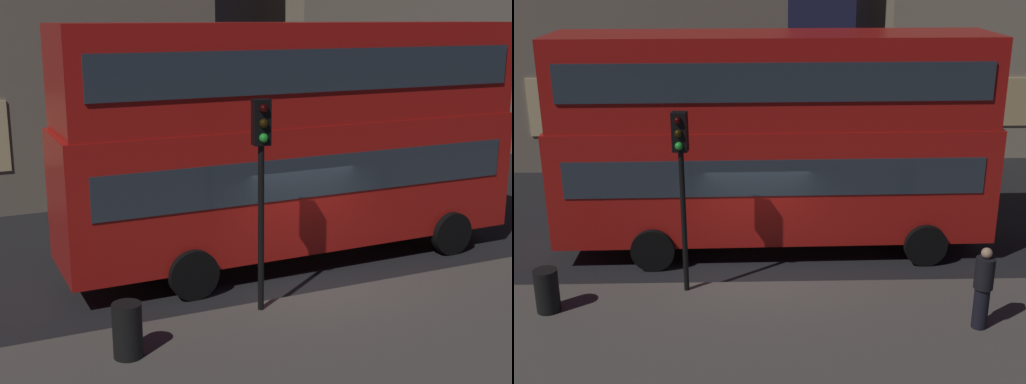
# 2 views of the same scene
# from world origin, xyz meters

# --- Properties ---
(ground_plane) EXTENTS (80.00, 80.00, 0.00)m
(ground_plane) POSITION_xyz_m (0.00, 0.00, 0.00)
(ground_plane) COLOR #232326
(double_decker_bus) EXTENTS (11.15, 2.88, 5.60)m
(double_decker_bus) POSITION_xyz_m (0.42, 1.28, 3.14)
(double_decker_bus) COLOR red
(double_decker_bus) RESTS_ON ground
(traffic_light_near_kerb) EXTENTS (0.35, 0.38, 4.13)m
(traffic_light_near_kerb) POSITION_xyz_m (-1.65, -1.35, 3.08)
(traffic_light_near_kerb) COLOR black
(traffic_light_near_kerb) RESTS_ON sidewalk_slab
(litter_bin) EXTENTS (0.51, 0.51, 0.96)m
(litter_bin) POSITION_xyz_m (-4.53, -2.22, 0.60)
(litter_bin) COLOR black
(litter_bin) RESTS_ON sidewalk_slab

